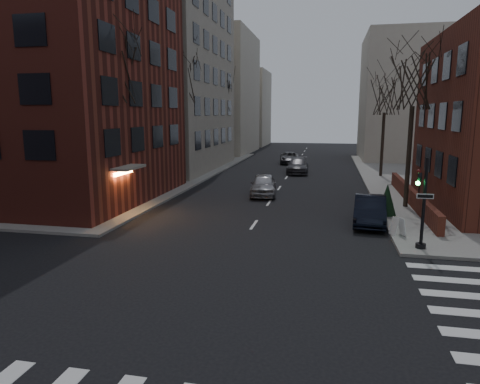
# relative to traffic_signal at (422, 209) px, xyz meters

# --- Properties ---
(ground) EXTENTS (160.00, 160.00, 0.00)m
(ground) POSITION_rel_traffic_signal_xyz_m (-7.94, -8.99, -1.91)
(ground) COLOR black
(ground) RESTS_ON ground
(sidewalk_far_left) EXTENTS (44.00, 44.00, 0.15)m
(sidewalk_far_left) POSITION_rel_traffic_signal_xyz_m (-36.94, 21.01, -1.83)
(sidewalk_far_left) COLOR gray
(sidewalk_far_left) RESTS_ON ground
(building_left_brick) EXTENTS (15.00, 15.00, 18.00)m
(building_left_brick) POSITION_rel_traffic_signal_xyz_m (-23.44, 7.51, 7.09)
(building_left_brick) COLOR maroon
(building_left_brick) RESTS_ON ground
(building_left_tan) EXTENTS (18.00, 18.00, 28.00)m
(building_left_tan) POSITION_rel_traffic_signal_xyz_m (-24.94, 25.01, 12.09)
(building_left_tan) COLOR gray
(building_left_tan) RESTS_ON ground
(low_wall_right) EXTENTS (0.35, 16.00, 1.00)m
(low_wall_right) POSITION_rel_traffic_signal_xyz_m (1.36, 10.01, -1.26)
(low_wall_right) COLOR #582419
(low_wall_right) RESTS_ON sidewalk_far_right
(building_distant_la) EXTENTS (14.00, 16.00, 18.00)m
(building_distant_la) POSITION_rel_traffic_signal_xyz_m (-22.94, 46.01, 7.09)
(building_distant_la) COLOR #B5AC99
(building_distant_la) RESTS_ON ground
(building_distant_ra) EXTENTS (14.00, 14.00, 16.00)m
(building_distant_ra) POSITION_rel_traffic_signal_xyz_m (7.06, 41.01, 6.09)
(building_distant_ra) COLOR #B5AC99
(building_distant_ra) RESTS_ON ground
(building_distant_lb) EXTENTS (10.00, 12.00, 14.00)m
(building_distant_lb) POSITION_rel_traffic_signal_xyz_m (-20.94, 63.01, 5.09)
(building_distant_lb) COLOR #B5AC99
(building_distant_lb) RESTS_ON ground
(traffic_signal) EXTENTS (0.76, 0.44, 4.00)m
(traffic_signal) POSITION_rel_traffic_signal_xyz_m (0.00, 0.00, 0.00)
(traffic_signal) COLOR black
(traffic_signal) RESTS_ON sidewalk_far_right
(tree_left_a) EXTENTS (4.18, 4.18, 10.26)m
(tree_left_a) POSITION_rel_traffic_signal_xyz_m (-16.74, 5.01, 6.56)
(tree_left_a) COLOR #2D231C
(tree_left_a) RESTS_ON sidewalk_far_left
(tree_left_b) EXTENTS (4.40, 4.40, 10.80)m
(tree_left_b) POSITION_rel_traffic_signal_xyz_m (-16.74, 17.01, 7.00)
(tree_left_b) COLOR #2D231C
(tree_left_b) RESTS_ON sidewalk_far_left
(tree_left_c) EXTENTS (3.96, 3.96, 9.72)m
(tree_left_c) POSITION_rel_traffic_signal_xyz_m (-16.74, 31.01, 6.12)
(tree_left_c) COLOR #2D231C
(tree_left_c) RESTS_ON sidewalk_far_left
(tree_right_a) EXTENTS (3.96, 3.96, 9.72)m
(tree_right_a) POSITION_rel_traffic_signal_xyz_m (0.86, 9.01, 6.12)
(tree_right_a) COLOR #2D231C
(tree_right_a) RESTS_ON sidewalk_far_right
(tree_right_b) EXTENTS (3.74, 3.74, 9.18)m
(tree_right_b) POSITION_rel_traffic_signal_xyz_m (0.86, 23.01, 5.68)
(tree_right_b) COLOR #2D231C
(tree_right_b) RESTS_ON sidewalk_far_right
(streetlamp_near) EXTENTS (0.36, 0.36, 6.28)m
(streetlamp_near) POSITION_rel_traffic_signal_xyz_m (-16.14, 13.01, 2.33)
(streetlamp_near) COLOR black
(streetlamp_near) RESTS_ON sidewalk_far_left
(streetlamp_far) EXTENTS (0.36, 0.36, 6.28)m
(streetlamp_far) POSITION_rel_traffic_signal_xyz_m (-16.14, 33.01, 2.33)
(streetlamp_far) COLOR black
(streetlamp_far) RESTS_ON sidewalk_far_left
(parked_sedan) EXTENTS (2.02, 4.83, 1.55)m
(parked_sedan) POSITION_rel_traffic_signal_xyz_m (-1.74, 4.50, -1.13)
(parked_sedan) COLOR black
(parked_sedan) RESTS_ON ground
(car_lane_silver) EXTENTS (2.34, 4.79, 1.57)m
(car_lane_silver) POSITION_rel_traffic_signal_xyz_m (-8.74, 11.69, -1.12)
(car_lane_silver) COLOR #9C9CA1
(car_lane_silver) RESTS_ON ground
(car_lane_gray) EXTENTS (2.31, 5.34, 1.53)m
(car_lane_gray) POSITION_rel_traffic_signal_xyz_m (-7.14, 24.40, -1.14)
(car_lane_gray) COLOR #3A393E
(car_lane_gray) RESTS_ON ground
(car_lane_far) EXTENTS (2.80, 5.18, 1.38)m
(car_lane_far) POSITION_rel_traffic_signal_xyz_m (-8.74, 32.91, -1.22)
(car_lane_far) COLOR #414046
(car_lane_far) RESTS_ON ground
(sandwich_board) EXTENTS (0.59, 0.67, 0.90)m
(sandwich_board) POSITION_rel_traffic_signal_xyz_m (-0.64, 1.88, -1.31)
(sandwich_board) COLOR white
(sandwich_board) RESTS_ON sidewalk_far_right
(evergreen_shrub) EXTENTS (1.15, 1.15, 1.84)m
(evergreen_shrub) POSITION_rel_traffic_signal_xyz_m (-0.64, 6.29, -0.84)
(evergreen_shrub) COLOR black
(evergreen_shrub) RESTS_ON sidewalk_far_right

